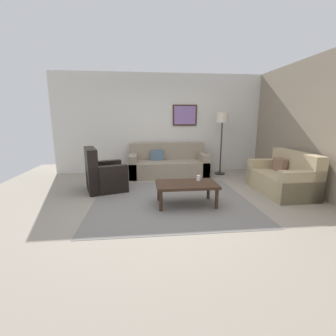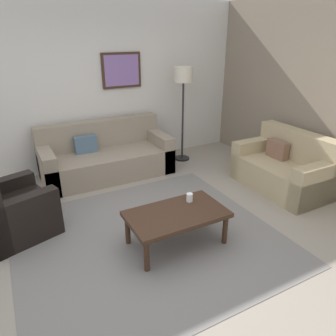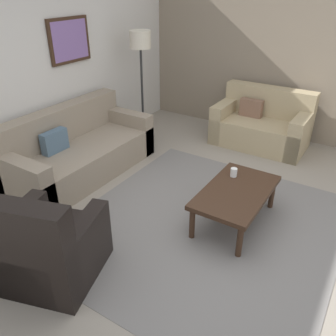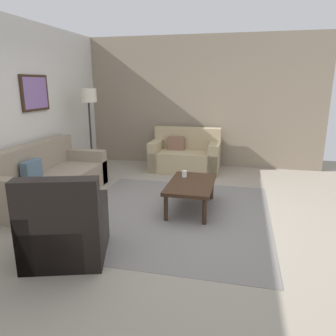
% 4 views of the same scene
% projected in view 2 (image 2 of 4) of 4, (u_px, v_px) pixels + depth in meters
% --- Properties ---
extents(ground_plane, '(8.00, 8.00, 0.00)m').
position_uv_depth(ground_plane, '(148.00, 239.00, 3.73)').
color(ground_plane, gray).
extents(rear_partition, '(6.00, 0.12, 2.80)m').
position_uv_depth(rear_partition, '(81.00, 87.00, 5.29)').
color(rear_partition, silver).
rests_on(rear_partition, ground_plane).
extents(area_rug, '(2.95, 2.71, 0.01)m').
position_uv_depth(area_rug, '(148.00, 238.00, 3.73)').
color(area_rug, slate).
rests_on(area_rug, ground_plane).
extents(couch_main, '(2.11, 0.94, 0.88)m').
position_uv_depth(couch_main, '(105.00, 157.00, 5.37)').
color(couch_main, gray).
rests_on(couch_main, ground_plane).
extents(couch_loveseat, '(0.85, 1.43, 0.88)m').
position_uv_depth(couch_loveseat, '(286.00, 169.00, 4.88)').
color(couch_loveseat, tan).
rests_on(couch_loveseat, ground_plane).
extents(armchair_leather, '(1.00, 1.00, 0.95)m').
position_uv_depth(armchair_leather, '(7.00, 213.00, 3.67)').
color(armchair_leather, black).
rests_on(armchair_leather, ground_plane).
extents(coffee_table, '(1.10, 0.64, 0.41)m').
position_uv_depth(coffee_table, '(177.00, 216.00, 3.51)').
color(coffee_table, '#382316').
rests_on(coffee_table, ground_plane).
extents(cup, '(0.08, 0.08, 0.10)m').
position_uv_depth(cup, '(190.00, 197.00, 3.71)').
color(cup, white).
rests_on(cup, coffee_table).
extents(lamp_standing, '(0.32, 0.32, 1.71)m').
position_uv_depth(lamp_standing, '(183.00, 84.00, 5.54)').
color(lamp_standing, black).
rests_on(lamp_standing, ground_plane).
extents(framed_artwork, '(0.70, 0.04, 0.59)m').
position_uv_depth(framed_artwork, '(122.00, 70.00, 5.42)').
color(framed_artwork, '#382316').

